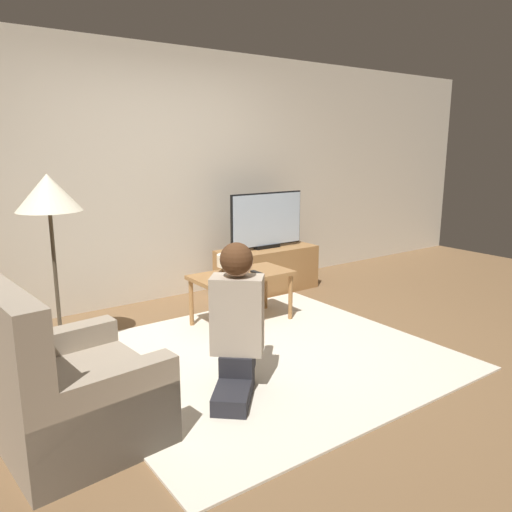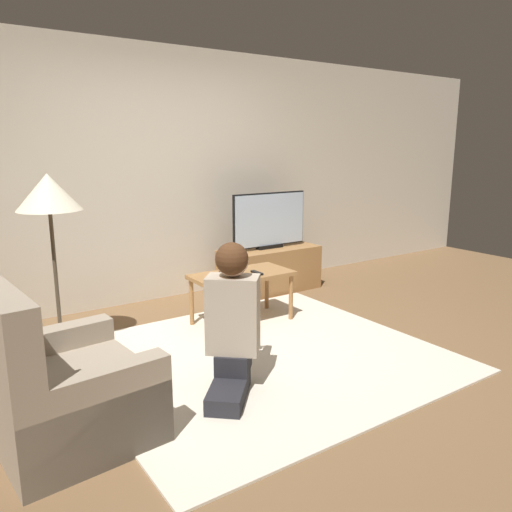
{
  "view_description": "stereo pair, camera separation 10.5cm",
  "coord_description": "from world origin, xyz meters",
  "px_view_note": "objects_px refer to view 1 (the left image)",
  "views": [
    {
      "loc": [
        -2.16,
        -2.89,
        1.61
      ],
      "look_at": [
        0.34,
        0.59,
        0.66
      ],
      "focal_mm": 35.0,
      "sensor_mm": 36.0,
      "label": 1
    },
    {
      "loc": [
        -2.07,
        -2.95,
        1.61
      ],
      "look_at": [
        0.34,
        0.59,
        0.66
      ],
      "focal_mm": 35.0,
      "sensor_mm": 36.0,
      "label": 2
    }
  ],
  "objects_px": {
    "table_lamp": "(227,262)",
    "armchair": "(68,393)",
    "floor_lamp": "(49,200)",
    "coffee_table": "(242,279)",
    "person_kneeling": "(237,317)",
    "tv": "(267,220)"
  },
  "relations": [
    {
      "from": "armchair",
      "to": "table_lamp",
      "type": "distance_m",
      "value": 2.07
    },
    {
      "from": "floor_lamp",
      "to": "table_lamp",
      "type": "relative_size",
      "value": 7.84
    },
    {
      "from": "tv",
      "to": "armchair",
      "type": "xyz_separation_m",
      "value": [
        -2.66,
        -1.73,
        -0.52
      ]
    },
    {
      "from": "coffee_table",
      "to": "armchair",
      "type": "bearing_deg",
      "value": -151.32
    },
    {
      "from": "tv",
      "to": "person_kneeling",
      "type": "xyz_separation_m",
      "value": [
        -1.58,
        -1.78,
        -0.29
      ]
    },
    {
      "from": "floor_lamp",
      "to": "table_lamp",
      "type": "xyz_separation_m",
      "value": [
        1.45,
        -0.16,
        -0.64
      ]
    },
    {
      "from": "coffee_table",
      "to": "armchair",
      "type": "distance_m",
      "value": 2.09
    },
    {
      "from": "coffee_table",
      "to": "armchair",
      "type": "xyz_separation_m",
      "value": [
        -1.83,
        -1.0,
        -0.14
      ]
    },
    {
      "from": "tv",
      "to": "coffee_table",
      "type": "height_order",
      "value": "tv"
    },
    {
      "from": "armchair",
      "to": "tv",
      "type": "bearing_deg",
      "value": -62.12
    },
    {
      "from": "floor_lamp",
      "to": "armchair",
      "type": "height_order",
      "value": "floor_lamp"
    },
    {
      "from": "floor_lamp",
      "to": "person_kneeling",
      "type": "height_order",
      "value": "floor_lamp"
    },
    {
      "from": "floor_lamp",
      "to": "person_kneeling",
      "type": "bearing_deg",
      "value": -58.36
    },
    {
      "from": "armchair",
      "to": "person_kneeling",
      "type": "relative_size",
      "value": 0.95
    },
    {
      "from": "floor_lamp",
      "to": "table_lamp",
      "type": "bearing_deg",
      "value": -6.21
    },
    {
      "from": "armchair",
      "to": "person_kneeling",
      "type": "bearing_deg",
      "value": -97.71
    },
    {
      "from": "tv",
      "to": "coffee_table",
      "type": "relative_size",
      "value": 1.03
    },
    {
      "from": "coffee_table",
      "to": "person_kneeling",
      "type": "bearing_deg",
      "value": -125.39
    },
    {
      "from": "coffee_table",
      "to": "person_kneeling",
      "type": "relative_size",
      "value": 0.92
    },
    {
      "from": "table_lamp",
      "to": "armchair",
      "type": "bearing_deg",
      "value": -147.68
    },
    {
      "from": "coffee_table",
      "to": "table_lamp",
      "type": "height_order",
      "value": "table_lamp"
    },
    {
      "from": "coffee_table",
      "to": "person_kneeling",
      "type": "distance_m",
      "value": 1.29
    }
  ]
}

